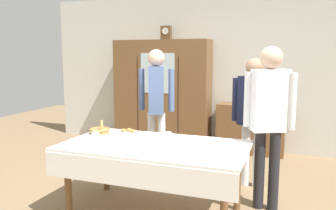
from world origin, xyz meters
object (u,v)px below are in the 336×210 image
(tea_cup_front_edge, at_px, (110,140))
(tea_cup_mid_left, at_px, (168,135))
(mantel_clock, at_px, (166,33))
(spoon_far_left, at_px, (72,146))
(pastry_plate, at_px, (128,132))
(dining_table, at_px, (153,154))
(wall_cabinet, at_px, (162,94))
(tea_cup_back_edge, at_px, (204,144))
(book_stack, at_px, (251,103))
(spoon_far_right, at_px, (147,146))
(person_behind_table_left, at_px, (253,110))
(person_near_right_end, at_px, (156,98))
(tea_cup_near_left, at_px, (230,143))
(person_by_cabinet, at_px, (269,112))
(bread_basket, at_px, (100,131))
(bookshelf_low, at_px, (250,129))
(tea_cup_far_left, at_px, (186,150))
(tea_cup_near_right, at_px, (95,136))
(spoon_front_edge, at_px, (143,151))

(tea_cup_front_edge, xyz_separation_m, tea_cup_mid_left, (0.50, 0.39, 0.00))
(mantel_clock, bearing_deg, spoon_far_left, -88.52)
(pastry_plate, bearing_deg, dining_table, -39.12)
(wall_cabinet, bearing_deg, tea_cup_back_edge, -60.54)
(book_stack, bearing_deg, tea_cup_back_edge, -93.65)
(spoon_far_left, xyz_separation_m, spoon_far_right, (0.70, 0.25, 0.00))
(person_behind_table_left, xyz_separation_m, person_near_right_end, (-1.31, 0.06, 0.08))
(mantel_clock, xyz_separation_m, spoon_far_right, (0.78, -2.65, -1.28))
(tea_cup_near_left, distance_m, person_by_cabinet, 0.54)
(bread_basket, relative_size, person_by_cabinet, 0.14)
(pastry_plate, relative_size, spoon_far_right, 2.35)
(bookshelf_low, xyz_separation_m, tea_cup_near_left, (0.07, -2.40, 0.35))
(tea_cup_far_left, xyz_separation_m, person_near_right_end, (-0.86, 1.38, 0.29))
(tea_cup_far_left, bearing_deg, tea_cup_front_edge, 172.58)
(bookshelf_low, xyz_separation_m, person_near_right_end, (-1.12, -1.42, 0.64))
(dining_table, xyz_separation_m, pastry_plate, (-0.48, 0.39, 0.10))
(mantel_clock, relative_size, book_stack, 1.14)
(book_stack, distance_m, tea_cup_mid_left, 2.38)
(bread_basket, bearing_deg, bookshelf_low, 58.80)
(mantel_clock, height_order, pastry_plate, mantel_clock)
(pastry_plate, bearing_deg, tea_cup_near_left, -7.06)
(bookshelf_low, relative_size, person_by_cabinet, 0.64)
(tea_cup_back_edge, relative_size, person_near_right_end, 0.08)
(tea_cup_back_edge, xyz_separation_m, tea_cup_near_right, (-1.21, -0.05, -0.00))
(tea_cup_near_right, bearing_deg, bookshelf_low, 61.96)
(mantel_clock, xyz_separation_m, tea_cup_far_left, (1.22, -2.75, -1.26))
(tea_cup_front_edge, distance_m, spoon_front_edge, 0.50)
(dining_table, bearing_deg, tea_cup_front_edge, -173.98)
(person_by_cabinet, bearing_deg, tea_cup_far_left, -134.11)
(tea_cup_front_edge, distance_m, person_behind_table_left, 1.80)
(tea_cup_far_left, bearing_deg, pastry_plate, 147.83)
(spoon_far_left, bearing_deg, tea_cup_far_left, 7.36)
(dining_table, relative_size, wall_cabinet, 0.98)
(spoon_far_right, distance_m, person_behind_table_left, 1.53)
(tea_cup_front_edge, bearing_deg, spoon_far_right, -1.18)
(tea_cup_back_edge, xyz_separation_m, bread_basket, (-1.28, 0.15, 0.01))
(tea_cup_back_edge, bearing_deg, wall_cabinet, 119.46)
(wall_cabinet, distance_m, tea_cup_near_right, 2.54)
(tea_cup_mid_left, height_order, spoon_far_right, tea_cup_mid_left)
(tea_cup_front_edge, bearing_deg, dining_table, 6.02)
(person_near_right_end, bearing_deg, pastry_plate, -91.88)
(dining_table, height_order, tea_cup_near_right, tea_cup_near_right)
(bookshelf_low, bearing_deg, person_by_cabinet, -78.78)
(spoon_front_edge, height_order, person_near_right_end, person_near_right_end)
(book_stack, xyz_separation_m, person_by_cabinet, (0.42, -2.10, 0.20))
(dining_table, distance_m, bookshelf_low, 2.73)
(tea_cup_near_left, bearing_deg, tea_cup_far_left, -129.33)
(book_stack, relative_size, person_by_cabinet, 0.12)
(tea_cup_front_edge, height_order, spoon_far_right, tea_cup_front_edge)
(tea_cup_back_edge, distance_m, spoon_far_left, 1.32)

